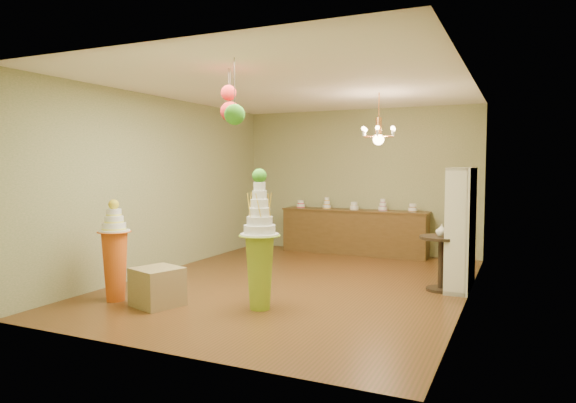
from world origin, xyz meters
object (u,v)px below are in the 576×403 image
at_px(pedestal_green, 260,254).
at_px(sideboard, 354,231).
at_px(pedestal_orange, 115,258).
at_px(round_table, 441,256).

distance_m(pedestal_green, sideboard, 4.46).
height_order(pedestal_orange, round_table, pedestal_orange).
xyz_separation_m(pedestal_green, round_table, (1.96, 1.96, -0.19)).
xyz_separation_m(pedestal_orange, sideboard, (1.83, 4.91, -0.11)).
bearing_deg(sideboard, round_table, -49.96).
bearing_deg(round_table, sideboard, 130.04).
relative_size(sideboard, round_table, 3.78).
bearing_deg(round_table, pedestal_green, -135.03).
bearing_deg(sideboard, pedestal_orange, -110.42).
xyz_separation_m(pedestal_green, pedestal_orange, (-1.97, -0.45, -0.13)).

